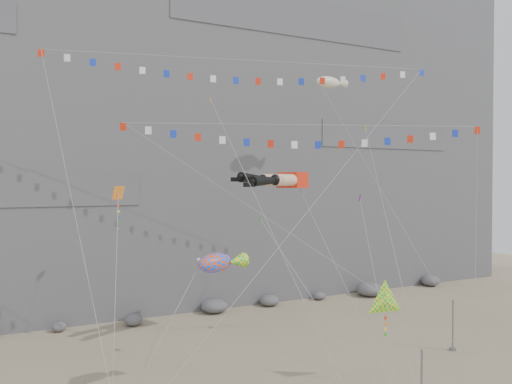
# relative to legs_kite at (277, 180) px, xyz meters

# --- Properties ---
(ground) EXTENTS (120.00, 120.00, 0.00)m
(ground) POSITION_rel_legs_kite_xyz_m (-1.02, -6.23, -12.75)
(ground) COLOR gray
(ground) RESTS_ON ground
(cliff) EXTENTS (80.00, 28.00, 50.00)m
(cliff) POSITION_rel_legs_kite_xyz_m (-1.02, 25.77, 12.25)
(cliff) COLOR slate
(cliff) RESTS_ON ground
(talus_boulders) EXTENTS (60.00, 3.00, 1.20)m
(talus_boulders) POSITION_rel_legs_kite_xyz_m (-1.02, 10.77, -12.15)
(talus_boulders) COLOR slate
(talus_boulders) RESTS_ON ground
(anchor_pole_right) EXTENTS (0.12, 0.12, 3.79)m
(anchor_pole_right) POSITION_rel_legs_kite_xyz_m (11.10, -7.13, -10.85)
(anchor_pole_right) COLOR slate
(anchor_pole_right) RESTS_ON ground
(legs_kite) EXTENTS (7.16, 17.02, 20.28)m
(legs_kite) POSITION_rel_legs_kite_xyz_m (0.00, 0.00, 0.00)
(legs_kite) COLOR red
(legs_kite) RESTS_ON ground
(flag_banner_upper) EXTENTS (30.25, 16.28, 28.50)m
(flag_banner_upper) POSITION_rel_legs_kite_xyz_m (-1.34, 2.63, 9.66)
(flag_banner_upper) COLOR red
(flag_banner_upper) RESTS_ON ground
(flag_banner_lower) EXTENTS (24.63, 10.74, 20.69)m
(flag_banner_lower) POSITION_rel_legs_kite_xyz_m (0.96, -2.76, 4.02)
(flag_banner_lower) COLOR red
(flag_banner_lower) RESTS_ON ground
(harlequin_kite) EXTENTS (2.24, 5.76, 13.04)m
(harlequin_kite) POSITION_rel_legs_kite_xyz_m (-12.94, -4.71, -0.83)
(harlequin_kite) COLOR red
(harlequin_kite) RESTS_ON ground
(fish_windsock) EXTENTS (8.34, 3.46, 10.32)m
(fish_windsock) POSITION_rel_legs_kite_xyz_m (-7.85, -6.88, -4.87)
(fish_windsock) COLOR #E6410B
(fish_windsock) RESTS_ON ground
(delta_kite) EXTENTS (2.98, 5.91, 7.76)m
(delta_kite) POSITION_rel_legs_kite_xyz_m (2.21, -10.01, -7.54)
(delta_kite) COLOR yellow
(delta_kite) RESTS_ON ground
(blimp_windsock) EXTENTS (5.05, 15.29, 26.57)m
(blimp_windsock) POSITION_rel_legs_kite_xyz_m (8.69, 5.78, 9.29)
(blimp_windsock) COLOR beige
(blimp_windsock) RESTS_ON ground
(small_kite_a) EXTENTS (3.93, 13.65, 23.03)m
(small_kite_a) POSITION_rel_legs_kite_xyz_m (-5.03, 0.42, 5.33)
(small_kite_a) COLOR orange
(small_kite_a) RESTS_ON ground
(small_kite_b) EXTENTS (4.57, 9.27, 14.76)m
(small_kite_b) POSITION_rel_legs_kite_xyz_m (5.91, -2.70, -1.57)
(small_kite_b) COLOR purple
(small_kite_b) RESTS_ON ground
(small_kite_c) EXTENTS (3.51, 10.36, 14.32)m
(small_kite_c) POSITION_rel_legs_kite_xyz_m (-3.33, -4.02, -2.80)
(small_kite_c) COLOR green
(small_kite_c) RESTS_ON ground
(small_kite_d) EXTENTS (8.09, 15.89, 24.37)m
(small_kite_d) POSITION_rel_legs_kite_xyz_m (9.86, 1.52, 4.13)
(small_kite_d) COLOR yellow
(small_kite_d) RESTS_ON ground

